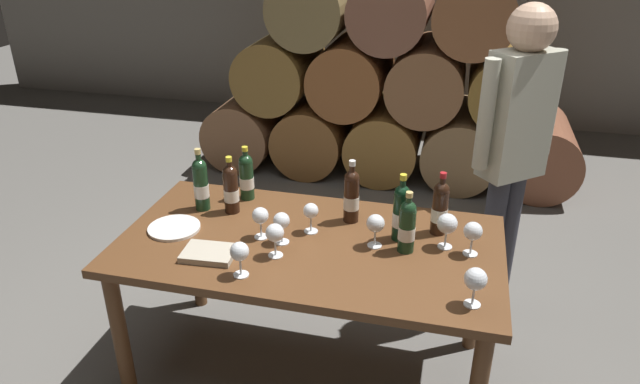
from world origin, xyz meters
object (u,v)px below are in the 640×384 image
object	(u,v)px
wine_bottle_5	(246,176)
wine_glass_1	(275,234)
dining_table	(309,259)
sommelier_presenting	(514,140)
wine_glass_6	(311,212)
wine_bottle_3	(351,195)
serving_plate	(174,228)
wine_glass_8	(240,253)
wine_bottle_4	(407,226)
wine_glass_2	(447,224)
tasting_notebook	(209,253)
wine_bottle_1	(201,184)
wine_glass_5	(375,224)
wine_bottle_6	(440,207)
wine_bottle_2	(231,188)
wine_bottle_0	(401,212)
wine_glass_3	(281,222)
wine_glass_7	(260,217)
wine_glass_0	(473,232)
wine_glass_4	(475,280)

from	to	relation	value
wine_bottle_5	wine_glass_1	size ratio (longest dim) A/B	1.85
dining_table	sommelier_presenting	xyz separation A→B (m)	(0.88, 0.75, 0.37)
wine_glass_6	sommelier_presenting	size ratio (longest dim) A/B	0.08
wine_bottle_3	serving_plate	bearing A→B (deg)	-160.29
wine_bottle_3	wine_glass_8	size ratio (longest dim) A/B	2.04
wine_bottle_4	wine_glass_6	world-z (taller)	wine_bottle_4
wine_glass_2	tasting_notebook	bearing A→B (deg)	-161.99
serving_plate	wine_glass_6	bearing A→B (deg)	11.84
sommelier_presenting	wine_glass_1	bearing A→B (deg)	-137.55
wine_bottle_1	wine_glass_5	bearing A→B (deg)	-9.46
dining_table	wine_glass_6	size ratio (longest dim) A/B	11.76
wine_bottle_3	wine_glass_8	distance (m)	0.65
wine_glass_1	dining_table	bearing A→B (deg)	54.18
serving_plate	wine_bottle_4	bearing A→B (deg)	3.85
wine_bottle_4	wine_bottle_5	distance (m)	0.90
wine_glass_8	sommelier_presenting	xyz separation A→B (m)	(1.08, 1.07, 0.18)
wine_bottle_6	wine_bottle_2	bearing A→B (deg)	-178.12
wine_bottle_3	wine_glass_5	xyz separation A→B (m)	(0.15, -0.20, -0.02)
wine_bottle_4	wine_glass_1	world-z (taller)	wine_bottle_4
wine_bottle_0	sommelier_presenting	size ratio (longest dim) A/B	0.18
wine_glass_3	wine_glass_2	bearing A→B (deg)	10.78
wine_bottle_2	wine_glass_8	xyz separation A→B (m)	(0.24, -0.51, -0.02)
wine_bottle_5	wine_glass_7	size ratio (longest dim) A/B	1.90
wine_bottle_3	wine_bottle_4	world-z (taller)	wine_bottle_3
wine_bottle_1	wine_glass_1	xyz separation A→B (m)	(0.48, -0.33, -0.03)
wine_glass_7	wine_glass_0	bearing A→B (deg)	5.01
wine_bottle_2	sommelier_presenting	size ratio (longest dim) A/B	0.17
wine_bottle_1	sommelier_presenting	size ratio (longest dim) A/B	0.19
wine_glass_4	wine_glass_3	bearing A→B (deg)	162.46
sommelier_presenting	wine_bottle_1	bearing A→B (deg)	-158.65
dining_table	wine_bottle_6	xyz separation A→B (m)	(0.55, 0.22, 0.22)
wine_glass_8	wine_glass_5	bearing A→B (deg)	36.01
wine_glass_2	wine_glass_5	size ratio (longest dim) A/B	1.05
wine_glass_7	serving_plate	size ratio (longest dim) A/B	0.62
wine_glass_2	wine_glass_8	distance (m)	0.89
wine_bottle_0	wine_bottle_3	xyz separation A→B (m)	(-0.24, 0.11, -0.00)
wine_bottle_1	wine_glass_6	world-z (taller)	wine_bottle_1
wine_bottle_3	wine_glass_7	xyz separation A→B (m)	(-0.36, -0.25, -0.03)
wine_bottle_0	wine_glass_3	world-z (taller)	wine_bottle_0
wine_bottle_1	wine_bottle_2	world-z (taller)	wine_bottle_1
wine_glass_0	wine_glass_5	xyz separation A→B (m)	(-0.41, -0.03, 0.00)
wine_bottle_6	wine_glass_2	world-z (taller)	wine_bottle_6
wine_bottle_5	wine_glass_6	size ratio (longest dim) A/B	1.96
wine_bottle_5	wine_glass_1	world-z (taller)	wine_bottle_5
serving_plate	wine_glass_0	bearing A→B (deg)	4.64
wine_bottle_6	wine_glass_8	bearing A→B (deg)	-144.19
wine_bottle_2	wine_glass_3	bearing A→B (deg)	-34.65
wine_bottle_0	wine_glass_0	world-z (taller)	wine_bottle_0
wine_glass_0	wine_glass_7	xyz separation A→B (m)	(-0.92, -0.08, -0.00)
dining_table	wine_glass_8	xyz separation A→B (m)	(-0.20, -0.32, 0.20)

